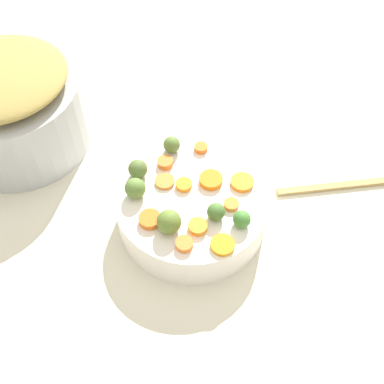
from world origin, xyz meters
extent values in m
cube|color=beige|center=(0.00, 0.00, 0.01)|extent=(2.40, 2.40, 0.02)
cylinder|color=white|center=(0.04, -0.03, 0.06)|extent=(0.26, 0.26, 0.07)
cylinder|color=#B0B5BB|center=(0.30, -0.32, 0.09)|extent=(0.27, 0.27, 0.14)
cylinder|color=orange|center=(-0.01, -0.12, 0.10)|extent=(0.02, 0.02, 0.01)
cylinder|color=orange|center=(0.07, -0.07, 0.10)|extent=(0.04, 0.04, 0.01)
cylinder|color=orange|center=(0.08, 0.06, 0.10)|extent=(0.04, 0.04, 0.01)
cylinder|color=orange|center=(0.03, 0.08, 0.10)|extent=(0.05, 0.05, 0.01)
cylinder|color=orange|center=(0.06, -0.11, 0.10)|extent=(0.04, 0.04, 0.01)
cylinder|color=orange|center=(0.05, -0.05, 0.10)|extent=(0.04, 0.04, 0.01)
cylinder|color=orange|center=(0.05, 0.04, 0.10)|extent=(0.04, 0.04, 0.01)
cylinder|color=orange|center=(-0.01, 0.01, 0.10)|extent=(0.03, 0.03, 0.01)
cylinder|color=orange|center=(-0.05, -0.02, 0.10)|extent=(0.04, 0.04, 0.01)
cylinder|color=orange|center=(0.12, 0.00, 0.10)|extent=(0.05, 0.05, 0.01)
cylinder|color=orange|center=(0.00, -0.04, 0.10)|extent=(0.06, 0.06, 0.01)
sphere|color=#448335|center=(-0.02, 0.05, 0.11)|extent=(0.03, 0.03, 0.03)
sphere|color=#566F34|center=(0.11, -0.10, 0.11)|extent=(0.03, 0.03, 0.03)
sphere|color=#477131|center=(0.02, 0.02, 0.11)|extent=(0.03, 0.03, 0.03)
sphere|color=#5C7836|center=(0.04, -0.13, 0.11)|extent=(0.03, 0.03, 0.03)
sphere|color=#5C7E38|center=(0.13, -0.06, 0.11)|extent=(0.03, 0.03, 0.03)
sphere|color=olive|center=(0.09, 0.02, 0.11)|extent=(0.04, 0.04, 0.04)
cube|color=tan|center=(-0.25, -0.01, 0.02)|extent=(0.24, 0.06, 0.01)
camera|label=1|loc=(0.18, 0.40, 0.71)|focal=43.35mm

